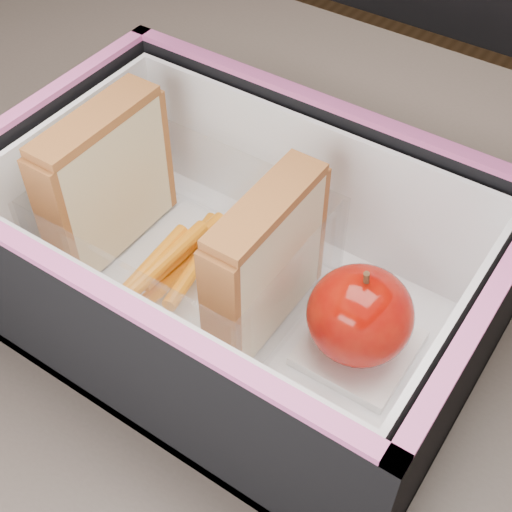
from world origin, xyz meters
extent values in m
cube|color=brown|center=(0.00, 0.00, 0.73)|extent=(1.20, 0.80, 0.03)
cube|color=#382D26|center=(-0.55, 0.35, 0.36)|extent=(0.05, 0.05, 0.72)
cube|color=beige|center=(-0.09, -0.03, 0.82)|extent=(0.01, 0.10, 0.11)
cube|color=#DE7380|center=(-0.09, -0.03, 0.82)|extent=(0.01, 0.10, 0.10)
cube|color=beige|center=(-0.08, -0.03, 0.82)|extent=(0.01, 0.10, 0.11)
cube|color=brown|center=(-0.09, -0.03, 0.88)|extent=(0.03, 0.10, 0.01)
cube|color=beige|center=(0.04, -0.03, 0.82)|extent=(0.01, 0.10, 0.10)
cube|color=#DE7380|center=(0.05, -0.03, 0.82)|extent=(0.01, 0.09, 0.10)
cube|color=beige|center=(0.06, -0.03, 0.82)|extent=(0.01, 0.10, 0.10)
cube|color=brown|center=(0.05, -0.03, 0.87)|extent=(0.03, 0.10, 0.01)
cylinder|color=#D36300|center=(-0.02, -0.05, 0.78)|extent=(0.02, 0.09, 0.01)
cylinder|color=#D36300|center=(-0.02, -0.02, 0.79)|extent=(0.02, 0.09, 0.01)
cylinder|color=#D36300|center=(-0.03, -0.06, 0.80)|extent=(0.02, 0.09, 0.01)
cylinder|color=#D36300|center=(-0.03, -0.02, 0.78)|extent=(0.02, 0.09, 0.01)
cylinder|color=#D36300|center=(-0.01, -0.03, 0.79)|extent=(0.03, 0.09, 0.01)
cylinder|color=#D36300|center=(-0.02, -0.05, 0.80)|extent=(0.01, 0.09, 0.01)
cube|color=white|center=(0.12, -0.02, 0.77)|extent=(0.07, 0.07, 0.01)
ellipsoid|color=#820000|center=(0.12, -0.02, 0.80)|extent=(0.07, 0.07, 0.06)
cylinder|color=#4D311B|center=(0.12, -0.02, 0.84)|extent=(0.00, 0.01, 0.01)
camera|label=1|loc=(0.22, -0.29, 1.16)|focal=50.00mm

